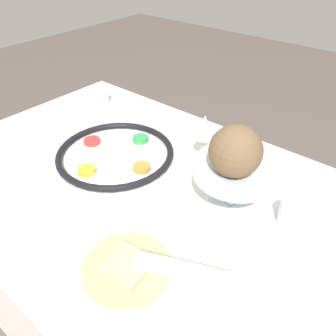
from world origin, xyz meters
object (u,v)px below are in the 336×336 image
(wine_glass, at_px, (204,129))
(fruit_stand, at_px, (235,173))
(napkin_roll, at_px, (183,270))
(cup_far, at_px, (99,97))
(orange_fruit, at_px, (243,145))
(bread_plate, at_px, (127,267))
(seder_plate, at_px, (116,154))
(coconut, at_px, (236,151))
(cup_mid, at_px, (294,215))
(cup_near, at_px, (269,169))

(wine_glass, relative_size, fruit_stand, 0.74)
(napkin_roll, xyz_separation_m, cup_far, (-0.75, 0.42, 0.01))
(orange_fruit, height_order, bread_plate, orange_fruit)
(seder_plate, distance_m, coconut, 0.43)
(seder_plate, bearing_deg, wine_glass, 38.21)
(orange_fruit, relative_size, napkin_roll, 0.39)
(cup_far, bearing_deg, cup_mid, -9.16)
(coconut, distance_m, cup_mid, 0.22)
(seder_plate, distance_m, cup_near, 0.45)
(coconut, distance_m, napkin_roll, 0.27)
(coconut, bearing_deg, wine_glass, 140.10)
(fruit_stand, distance_m, coconut, 0.09)
(seder_plate, height_order, fruit_stand, fruit_stand)
(napkin_roll, relative_size, cup_far, 2.83)
(wine_glass, relative_size, napkin_roll, 0.77)
(cup_far, bearing_deg, wine_glass, -5.95)
(bread_plate, bearing_deg, seder_plate, 140.44)
(bread_plate, bearing_deg, napkin_roll, 30.67)
(wine_glass, distance_m, napkin_roll, 0.43)
(fruit_stand, distance_m, orange_fruit, 0.07)
(wine_glass, distance_m, cup_near, 0.21)
(bread_plate, height_order, cup_far, cup_far)
(coconut, xyz_separation_m, napkin_roll, (0.03, -0.22, -0.17))
(orange_fruit, bearing_deg, wine_glass, 152.15)
(bread_plate, bearing_deg, cup_mid, 58.33)
(fruit_stand, xyz_separation_m, coconut, (0.01, -0.03, 0.09))
(wine_glass, xyz_separation_m, napkin_roll, (0.21, -0.37, -0.09))
(napkin_roll, bearing_deg, cup_mid, 68.52)
(wine_glass, distance_m, coconut, 0.25)
(bread_plate, bearing_deg, orange_fruit, 80.10)
(seder_plate, xyz_separation_m, napkin_roll, (0.42, -0.20, 0.01))
(wine_glass, height_order, napkin_roll, wine_glass)
(seder_plate, xyz_separation_m, cup_mid, (0.53, 0.08, 0.02))
(cup_near, relative_size, cup_far, 1.00)
(bread_plate, bearing_deg, coconut, 75.23)
(seder_plate, xyz_separation_m, orange_fruit, (0.38, 0.08, 0.15))
(fruit_stand, height_order, bread_plate, fruit_stand)
(cup_near, xyz_separation_m, cup_far, (-0.73, 0.01, 0.00))
(seder_plate, distance_m, napkin_roll, 0.46)
(fruit_stand, relative_size, cup_mid, 2.92)
(bread_plate, relative_size, napkin_roll, 0.96)
(orange_fruit, xyz_separation_m, bread_plate, (-0.06, -0.34, -0.16))
(cup_mid, bearing_deg, coconut, -153.73)
(seder_plate, height_order, cup_far, cup_far)
(coconut, relative_size, cup_near, 1.69)
(wine_glass, relative_size, bread_plate, 0.80)
(bread_plate, xyz_separation_m, cup_near, (0.08, 0.47, 0.02))
(fruit_stand, xyz_separation_m, cup_far, (-0.71, 0.17, -0.07))
(cup_near, height_order, cup_far, same)
(fruit_stand, xyz_separation_m, napkin_roll, (0.04, -0.25, -0.08))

